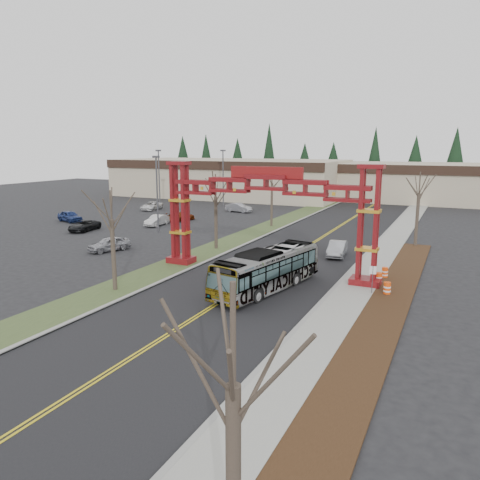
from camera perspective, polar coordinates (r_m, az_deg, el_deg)
The scene contains 34 objects.
ground at distance 23.46m, azimuth -14.44°, elevation -14.59°, with size 200.00×200.00×0.00m, color black.
road at distance 44.45m, azimuth 6.51°, elevation -1.90°, with size 12.00×110.00×0.02m, color black.
lane_line_left at distance 44.49m, azimuth 6.36°, elevation -1.87°, with size 0.12×100.00×0.01m, color gold.
lane_line_right at distance 44.41m, azimuth 6.65°, elevation -1.90°, with size 0.12×100.00×0.01m, color gold.
curb_right at distance 42.92m, azimuth 14.30°, elevation -2.57°, with size 0.30×110.00×0.15m, color gray.
sidewalk_right at distance 42.69m, azimuth 16.21°, elevation -2.75°, with size 2.60×110.00×0.14m, color gray.
landscape_strip at distance 28.13m, azimuth 16.44°, elevation -10.11°, with size 2.60×50.00×0.12m, color #321F10.
grass_median at distance 47.55m, azimuth -2.65°, elevation -0.94°, with size 4.00×110.00×0.08m, color #374824.
curb_left at distance 46.72m, azimuth -0.64°, elevation -1.10°, with size 0.30×110.00×0.15m, color gray.
gateway_arch at distance 36.96m, azimuth 3.17°, elevation 4.88°, with size 18.20×1.60×8.90m.
retail_building_west at distance 98.50m, azimuth -1.17°, elevation 7.60°, with size 46.00×22.30×7.50m.
retail_building_east at distance 96.28m, azimuth 23.14°, elevation 6.47°, with size 38.00×20.30×7.00m.
conifer_treeline at distance 108.93m, azimuth 18.37°, elevation 8.83°, with size 116.10×5.60×13.00m.
transit_bus at distance 33.48m, azimuth 3.35°, elevation -3.65°, with size 2.49×10.65×2.97m, color #989A9F.
silver_sedan at distance 44.84m, azimuth 11.76°, elevation -1.05°, with size 1.49×4.26×1.40m, color #A5A8AD.
parked_car_near_a at distance 47.79m, azimuth -15.67°, elevation -0.46°, with size 1.68×4.18×1.43m, color #95969C.
parked_car_near_b at distance 61.91m, azimuth -10.10°, elevation 2.37°, with size 1.45×4.17×1.37m, color silver.
parked_car_near_c at distance 60.18m, azimuth -18.46°, elevation 1.67°, with size 2.15×4.66×1.29m, color black.
parked_car_mid_a at distance 65.46m, azimuth -7.20°, elevation 2.90°, with size 1.81×4.45×1.29m, color maroon.
parked_car_mid_b at distance 68.27m, azimuth -20.03°, elevation 2.74°, with size 1.80×4.47×1.52m, color navy.
parked_car_far_a at distance 73.64m, azimuth -0.13°, elevation 3.97°, with size 1.50×4.31×1.42m, color #929399.
parked_car_far_b at distance 77.63m, azimuth -10.72°, elevation 4.11°, with size 2.21×4.78×1.33m, color silver.
bare_tree_median_near at distance 33.75m, azimuth -15.39°, elevation 2.36°, with size 3.10×3.10×7.18m.
bare_tree_median_mid at distance 46.31m, azimuth -2.98°, elevation 5.27°, with size 3.35×3.35×7.50m.
bare_tree_median_far at distance 59.97m, azimuth 3.92°, elevation 6.91°, with size 2.98×2.98×7.55m.
bare_tree_right_near at distance 9.93m, azimuth -0.84°, elevation -17.48°, with size 3.32×3.32×7.54m.
bare_tree_right_far at distance 50.86m, azimuth 20.98°, elevation 5.28°, with size 3.32×3.32×7.65m.
light_pole_near at distance 56.31m, azimuth -10.08°, elevation 6.19°, with size 0.79×0.39×9.09m.
light_pole_mid at distance 78.33m, azimuth -9.84°, elevation 7.82°, with size 0.84×0.42×9.64m.
light_pole_far at distance 80.86m, azimuth -2.08°, elevation 8.07°, with size 0.83×0.42×9.62m.
street_sign at distance 33.50m, azimuth 15.87°, elevation -4.06°, with size 0.46×0.17×2.06m.
barrel_south at distance 34.02m, azimuth 17.49°, elevation -5.70°, with size 0.51×0.51×0.94m.
barrel_mid at distance 36.23m, azimuth 16.52°, elevation -4.59°, with size 0.52×0.52×0.96m.
barrel_north at distance 38.20m, azimuth 17.23°, elevation -3.86°, with size 0.48×0.48×0.90m.
Camera 1 is at (13.85, -16.02, 10.10)m, focal length 35.00 mm.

